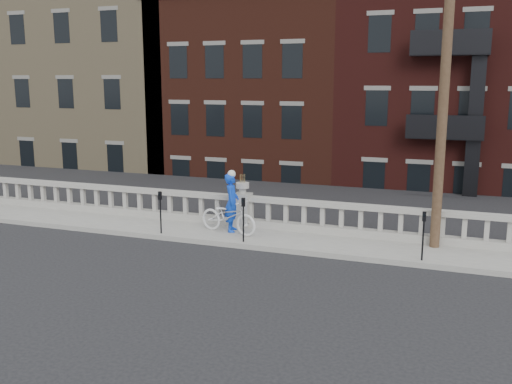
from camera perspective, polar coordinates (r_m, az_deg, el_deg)
ground at (r=15.81m, az=-6.61°, el=-7.28°), size 120.00×120.00×0.00m
sidewalk at (r=18.39m, az=-2.42°, el=-4.30°), size 32.00×2.20×0.15m
balustrade at (r=19.11m, az=-1.35°, el=-1.95°), size 28.00×0.34×1.03m
planter_pedestal at (r=19.06m, az=-1.35°, el=-1.40°), size 0.55×0.55×1.76m
lower_level at (r=37.01m, az=10.42°, el=7.39°), size 80.00×44.00×20.80m
utility_pole at (r=16.97m, az=18.41°, el=11.47°), size 1.60×0.28×10.00m
parking_meter_a at (r=18.33m, az=-9.54°, el=-1.54°), size 0.10×0.09×1.36m
parking_meter_b at (r=17.14m, az=-1.28°, el=-2.28°), size 0.10×0.09×1.36m
parking_meter_c at (r=16.04m, az=16.40°, el=-3.69°), size 0.10×0.09×1.36m
bicycle at (r=18.23m, az=-2.77°, el=-2.42°), size 2.20×1.19×1.10m
cyclist at (r=18.35m, az=-2.43°, el=-1.05°), size 0.61×0.78×1.89m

